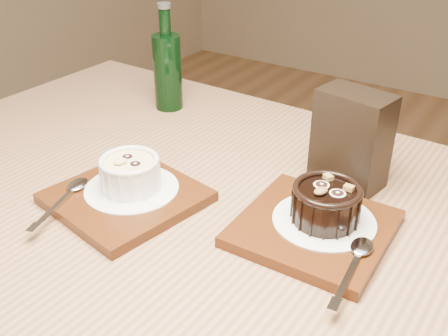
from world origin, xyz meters
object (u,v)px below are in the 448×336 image
object	(u,v)px
green_bottle	(168,69)
ramekin_dark	(326,202)
tray_left	(126,197)
ramekin_white	(130,172)
table	(215,276)
tray_right	(314,228)
condiment_stand	(351,139)

from	to	relation	value
green_bottle	ramekin_dark	bearing A→B (deg)	-26.68
green_bottle	tray_left	bearing A→B (deg)	-61.84
tray_left	ramekin_white	size ratio (longest dim) A/B	2.20
table	ramekin_white	size ratio (longest dim) A/B	14.92
tray_left	tray_right	size ratio (longest dim) A/B	1.00
tray_left	tray_right	distance (m)	0.26
tray_right	ramekin_dark	size ratio (longest dim) A/B	2.10
ramekin_white	green_bottle	world-z (taller)	green_bottle
tray_left	condiment_stand	xyz separation A→B (m)	(0.23, 0.22, 0.06)
tray_left	table	bearing A→B (deg)	10.93
tray_right	green_bottle	bearing A→B (deg)	151.55
tray_left	ramekin_dark	world-z (taller)	ramekin_dark
table	ramekin_white	world-z (taller)	ramekin_white
table	green_bottle	distance (m)	0.43
table	condiment_stand	size ratio (longest dim) A/B	8.74
table	ramekin_dark	distance (m)	0.19
ramekin_white	green_bottle	xyz separation A→B (m)	(-0.16, 0.28, 0.03)
green_bottle	ramekin_white	bearing A→B (deg)	-60.79
green_bottle	tray_right	bearing A→B (deg)	-28.45
ramekin_white	condiment_stand	xyz separation A→B (m)	(0.23, 0.21, 0.03)
ramekin_white	ramekin_dark	bearing A→B (deg)	39.27
table	tray_right	size ratio (longest dim) A/B	6.79
tray_left	green_bottle	world-z (taller)	green_bottle
tray_left	condiment_stand	bearing A→B (deg)	42.94
tray_right	tray_left	bearing A→B (deg)	-162.96
table	tray_right	xyz separation A→B (m)	(0.12, 0.05, 0.10)
tray_right	ramekin_white	bearing A→B (deg)	-165.48
table	ramekin_dark	xyz separation A→B (m)	(0.12, 0.06, 0.13)
green_bottle	condiment_stand	bearing A→B (deg)	-11.16
table	tray_right	bearing A→B (deg)	23.44
ramekin_white	tray_right	xyz separation A→B (m)	(0.25, 0.06, -0.03)
tray_left	ramekin_white	xyz separation A→B (m)	(0.00, 0.01, 0.03)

